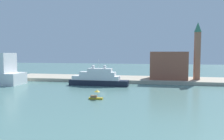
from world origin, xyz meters
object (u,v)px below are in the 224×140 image
Objects in this scene: person_figure at (95,78)px; harbor_building at (168,65)px; small_motorboat at (96,96)px; parked_car at (91,76)px; mooring_bollard at (117,79)px; bell_tower at (197,49)px; large_yacht at (98,79)px.

harbor_building is at bearing 13.67° from person_figure.
harbor_building is at bearing 63.28° from small_motorboat.
parked_car reaches higher than mooring_bollard.
parked_car is 8.52m from person_figure.
bell_tower is (36.63, 46.09, 15.10)m from small_motorboat.
person_figure is (4.24, -7.39, 0.12)m from parked_car.
bell_tower is (13.12, -0.61, 8.05)m from harbor_building.
bell_tower is 40.44m from mooring_bollard.
large_yacht is 48.90m from bell_tower.
parked_car is 5.24× the size of mooring_bollard.
bell_tower is at bearing -2.66° from harbor_building.
small_motorboat is (6.99, -28.41, -1.84)m from large_yacht.
bell_tower is at bearing 12.53° from mooring_bollard.
small_motorboat is 48.19m from parked_car.
person_figure is (-11.05, 38.30, 1.18)m from small_motorboat.
harbor_building is 26.15m from mooring_bollard.
parked_car is at bearing 152.49° from mooring_bollard.
parked_car is (-51.92, -0.41, -14.04)m from bell_tower.
person_figure is (-34.56, -8.40, -5.87)m from harbor_building.
small_motorboat is 5.79× the size of mooring_bollard.
small_motorboat is at bearing -128.47° from bell_tower.
small_motorboat reaches higher than mooring_bollard.
mooring_bollard is at bearing -27.51° from parked_car.
person_figure is at bearing -60.16° from parked_car.
large_yacht is 29.31m from small_motorboat.
mooring_bollard is (-36.93, -8.21, -14.29)m from bell_tower.
small_motorboat is 1.10× the size of parked_car.
person_figure is (-4.06, 9.89, -0.66)m from large_yacht.
harbor_building is 10.74× the size of person_figure.
small_motorboat is at bearing -73.91° from person_figure.
large_yacht is 10.71m from person_figure.
person_figure is at bearing -166.33° from harbor_building.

